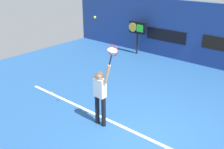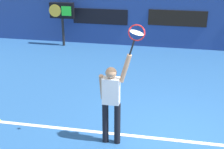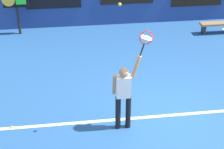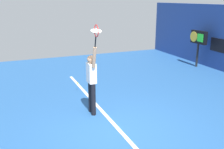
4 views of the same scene
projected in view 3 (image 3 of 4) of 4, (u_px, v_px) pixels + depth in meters
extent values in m
plane|color=#23518C|center=(169.00, 118.00, 8.53)|extent=(18.00, 18.00, 0.00)
cube|color=black|center=(54.00, 1.00, 13.21)|extent=(2.20, 0.03, 0.60)
cube|color=white|center=(168.00, 116.00, 8.59)|extent=(10.00, 0.10, 0.01)
cylinder|color=black|center=(118.00, 113.00, 7.95)|extent=(0.13, 0.13, 0.92)
cylinder|color=black|center=(128.00, 112.00, 7.98)|extent=(0.13, 0.13, 0.92)
cube|color=white|center=(123.00, 87.00, 7.59)|extent=(0.34, 0.20, 0.55)
sphere|color=tan|center=(124.00, 72.00, 7.40)|extent=(0.22, 0.22, 0.22)
cylinder|color=tan|center=(136.00, 67.00, 7.37)|extent=(0.24, 0.09, 0.58)
cylinder|color=tan|center=(114.00, 84.00, 7.62)|extent=(0.09, 0.23, 0.58)
cylinder|color=black|center=(142.00, 50.00, 7.17)|extent=(0.11, 0.03, 0.30)
torus|color=red|center=(146.00, 38.00, 7.03)|extent=(0.39, 0.02, 0.39)
cylinder|color=silver|center=(146.00, 38.00, 7.03)|extent=(0.26, 0.27, 0.08)
sphere|color=#CCE033|center=(120.00, 4.00, 6.57)|extent=(0.07, 0.07, 0.07)
cylinder|color=black|center=(18.00, 20.00, 12.94)|extent=(0.10, 0.10, 1.11)
cylinder|color=gold|center=(8.00, 0.00, 12.39)|extent=(0.48, 0.02, 0.48)
cube|color=#26D833|center=(21.00, 0.00, 12.44)|extent=(0.38, 0.02, 0.36)
cube|color=olive|center=(218.00, 23.00, 13.06)|extent=(1.40, 0.36, 0.08)
cube|color=#262628|center=(204.00, 29.00, 13.11)|extent=(0.08, 0.32, 0.37)
sphere|color=#CCE033|center=(12.00, 127.00, 8.14)|extent=(0.07, 0.07, 0.07)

